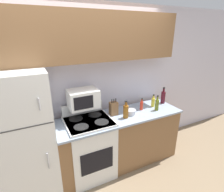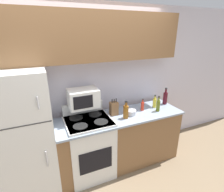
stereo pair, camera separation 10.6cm
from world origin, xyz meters
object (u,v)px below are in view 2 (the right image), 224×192
bowl (131,112)px  bottle_wine_red (165,98)px  knife_block (114,108)px  microwave (83,98)px  bottle_hot_sauce (142,106)px  refrigerator (24,136)px  stove (90,146)px  bottle_whiskey (126,111)px  bottle_cooking_spray (155,102)px  bottle_olive_oil (158,105)px

bowl → bottle_wine_red: 0.79m
knife_block → microwave: bearing=172.2°
bowl → bottle_hot_sauce: bearing=14.2°
microwave → refrigerator: bearing=-174.8°
microwave → bowl: (0.70, -0.17, -0.28)m
microwave → bowl: bearing=-13.6°
stove → bottle_whiskey: bearing=-11.1°
bottle_cooking_spray → bowl: bearing=-170.4°
bottle_wine_red → microwave: bearing=178.6°
bottle_olive_oil → bottle_hot_sauce: 0.25m
microwave → bottle_olive_oil: 1.21m
refrigerator → bottle_olive_oil: bearing=-4.5°
bottle_olive_oil → bottle_whiskey: size_ratio=0.93×
refrigerator → bowl: size_ratio=10.49×
stove → microwave: (-0.02, 0.13, 0.75)m
bowl → knife_block: bearing=156.3°
stove → bottle_cooking_spray: size_ratio=5.02×
bottle_olive_oil → bottle_wine_red: bottle_wine_red is taller
microwave → bottle_whiskey: size_ratio=1.50×
knife_block → bottle_olive_oil: (0.71, -0.17, -0.00)m
bottle_wine_red → refrigerator: bearing=-179.0°
bottle_whiskey → knife_block: bearing=123.9°
knife_block → bottle_wine_red: bearing=1.5°
refrigerator → bottle_wine_red: refrigerator is taller
bottle_cooking_spray → bottle_wine_red: 0.27m
microwave → bowl: microwave is taller
bowl → bottle_cooking_spray: bearing=9.6°
refrigerator → bottle_olive_oil: size_ratio=6.69×
bowl → bottle_hot_sauce: (0.25, 0.06, 0.04)m
bottle_whiskey → bottle_hot_sauce: bottle_whiskey is taller
refrigerator → bottle_wine_red: 2.30m
refrigerator → bottle_cooking_spray: 2.04m
bottle_wine_red → bottle_hot_sauce: size_ratio=1.50×
bottle_hot_sauce → bottle_olive_oil: bearing=-30.5°
stove → bottle_cooking_spray: bearing=2.2°
refrigerator → bowl: (1.52, -0.09, 0.09)m
bottle_olive_oil → bottle_whiskey: 0.60m
knife_block → bowl: bearing=-23.7°
knife_block → bottle_cooking_spray: bearing=-1.5°
refrigerator → bottle_wine_red: (2.30, 0.04, 0.16)m
knife_block → bottle_wine_red: size_ratio=0.89×
stove → bowl: 0.83m
refrigerator → knife_block: bearing=0.6°
refrigerator → bottle_hot_sauce: bearing=-1.0°
bottle_cooking_spray → bottle_hot_sauce: 0.26m
bowl → bottle_olive_oil: (0.47, -0.06, 0.06)m
knife_block → bottle_olive_oil: size_ratio=1.03×
microwave → bottle_cooking_spray: microwave is taller
bowl → bottle_wine_red: size_ratio=0.55×
stove → microwave: size_ratio=2.63×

